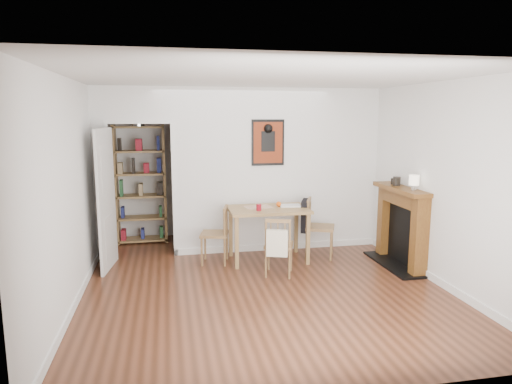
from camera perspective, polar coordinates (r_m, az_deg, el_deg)
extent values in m
plane|color=brown|center=(6.18, 0.48, -11.02)|extent=(5.20, 5.20, 0.00)
plane|color=silver|center=(8.40, -3.06, 3.58)|extent=(4.50, 0.00, 4.50)
plane|color=silver|center=(3.40, 9.33, -5.46)|extent=(4.50, 0.00, 4.50)
plane|color=silver|center=(5.84, -21.69, 0.29)|extent=(0.00, 5.20, 5.20)
plane|color=silver|center=(6.67, 19.79, 1.48)|extent=(0.00, 5.20, 5.20)
plane|color=silver|center=(5.80, 0.51, 13.78)|extent=(5.20, 5.20, 0.00)
cube|color=silver|center=(7.33, 2.71, 2.71)|extent=(3.35, 0.10, 2.60)
cube|color=silver|center=(7.19, -18.70, 2.08)|extent=(0.25, 0.10, 2.60)
cube|color=silver|center=(7.08, -14.46, 10.50)|extent=(0.90, 0.10, 0.55)
cube|color=silver|center=(7.22, -17.84, -0.05)|extent=(0.06, 0.14, 2.05)
cube|color=silver|center=(7.16, -10.20, 0.19)|extent=(0.06, 0.14, 2.05)
cube|color=silver|center=(7.53, 2.75, -6.83)|extent=(3.35, 0.02, 0.10)
cube|color=silver|center=(5.60, -21.91, -13.43)|extent=(0.02, 4.00, 0.10)
cube|color=silver|center=(6.46, 21.83, -10.33)|extent=(0.02, 4.00, 0.10)
cube|color=silver|center=(6.76, -18.20, -0.91)|extent=(0.15, 0.80, 2.00)
cube|color=black|center=(7.19, 1.50, 6.19)|extent=(0.52, 0.02, 0.72)
cube|color=maroon|center=(7.18, 1.52, 6.18)|extent=(0.46, 0.00, 0.64)
cube|color=olive|center=(6.81, 1.55, -2.19)|extent=(1.18, 0.75, 0.04)
cube|color=olive|center=(6.52, -2.42, -6.39)|extent=(0.05, 0.05, 0.76)
cube|color=olive|center=(6.75, 6.50, -5.89)|extent=(0.05, 0.05, 0.76)
cube|color=olive|center=(7.11, -3.18, -5.03)|extent=(0.05, 0.05, 0.76)
cube|color=olive|center=(7.33, 5.03, -4.62)|extent=(0.05, 0.05, 0.76)
cube|color=black|center=(7.08, 6.12, -2.92)|extent=(0.24, 0.39, 0.48)
cube|color=beige|center=(6.06, 2.68, -6.34)|extent=(0.30, 0.18, 0.36)
cube|color=olive|center=(8.07, -17.08, 0.86)|extent=(0.04, 0.34, 2.02)
cube|color=olive|center=(8.02, -11.34, 1.04)|extent=(0.04, 0.34, 2.02)
cube|color=olive|center=(8.23, -13.94, -5.72)|extent=(0.85, 0.34, 0.03)
cube|color=olive|center=(8.07, -14.16, -0.47)|extent=(0.85, 0.34, 0.03)
cube|color=olive|center=(7.95, -14.50, 7.86)|extent=(0.85, 0.34, 0.03)
cube|color=maroon|center=(8.04, -14.22, 0.95)|extent=(0.74, 0.28, 0.28)
cube|color=brown|center=(6.56, 19.76, -5.34)|extent=(0.20, 0.16, 1.10)
cube|color=brown|center=(7.40, 15.86, -3.48)|extent=(0.20, 0.16, 1.10)
cube|color=brown|center=(6.85, 17.71, 0.35)|extent=(0.30, 1.21, 0.06)
cube|color=brown|center=(6.88, 17.88, -0.72)|extent=(0.20, 0.85, 0.20)
cube|color=black|center=(7.03, 18.08, -5.12)|extent=(0.08, 0.81, 0.88)
cube|color=black|center=(7.09, 17.04, -8.59)|extent=(0.45, 1.25, 0.03)
cylinder|color=maroon|center=(6.61, 0.36, -1.93)|extent=(0.08, 0.08, 0.10)
sphere|color=#ED580C|center=(6.92, 2.86, -1.51)|extent=(0.08, 0.08, 0.08)
cube|color=beige|center=(6.88, 0.25, -1.88)|extent=(0.43, 0.35, 0.00)
cube|color=silver|center=(6.97, 4.29, -1.70)|extent=(0.34, 0.27, 0.02)
cylinder|color=silver|center=(6.55, 19.10, 0.49)|extent=(0.07, 0.07, 0.08)
cylinder|color=white|center=(6.54, 19.16, 1.42)|extent=(0.14, 0.14, 0.14)
cylinder|color=black|center=(6.94, 17.17, 1.29)|extent=(0.11, 0.11, 0.13)
cylinder|color=black|center=(7.08, 16.78, 1.30)|extent=(0.07, 0.07, 0.09)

